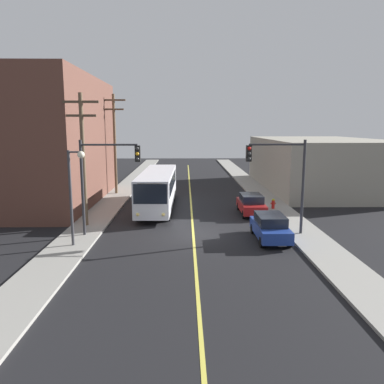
{
  "coord_description": "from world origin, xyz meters",
  "views": [
    {
      "loc": [
        -0.51,
        -24.17,
        6.98
      ],
      "look_at": [
        0.0,
        4.77,
        2.0
      ],
      "focal_mm": 35.92,
      "sensor_mm": 36.0,
      "label": 1
    }
  ],
  "objects_px": {
    "parked_car_blue": "(270,227)",
    "traffic_signal_right_corner": "(280,169)",
    "fire_hydrant": "(273,203)",
    "parked_car_red": "(251,204)",
    "utility_pole_near": "(83,154)",
    "street_lamp_left": "(74,184)",
    "utility_pole_mid": "(115,140)",
    "traffic_signal_left_corner": "(106,170)",
    "city_bus": "(158,188)"
  },
  "relations": [
    {
      "from": "parked_car_blue",
      "to": "parked_car_red",
      "type": "distance_m",
      "value": 7.06
    },
    {
      "from": "utility_pole_mid",
      "to": "traffic_signal_right_corner",
      "type": "bearing_deg",
      "value": -49.6
    },
    {
      "from": "parked_car_red",
      "to": "utility_pole_mid",
      "type": "bearing_deg",
      "value": 143.25
    },
    {
      "from": "parked_car_blue",
      "to": "street_lamp_left",
      "type": "xyz_separation_m",
      "value": [
        -11.55,
        -1.27,
        2.9
      ]
    },
    {
      "from": "parked_car_blue",
      "to": "parked_car_red",
      "type": "relative_size",
      "value": 1.0
    },
    {
      "from": "parked_car_red",
      "to": "utility_pole_near",
      "type": "relative_size",
      "value": 0.49
    },
    {
      "from": "utility_pole_near",
      "to": "traffic_signal_right_corner",
      "type": "bearing_deg",
      "value": -10.23
    },
    {
      "from": "parked_car_blue",
      "to": "fire_hydrant",
      "type": "height_order",
      "value": "parked_car_blue"
    },
    {
      "from": "parked_car_blue",
      "to": "traffic_signal_left_corner",
      "type": "xyz_separation_m",
      "value": [
        -10.13,
        0.9,
        3.46
      ]
    },
    {
      "from": "traffic_signal_left_corner",
      "to": "traffic_signal_right_corner",
      "type": "relative_size",
      "value": 1.0
    },
    {
      "from": "utility_pole_mid",
      "to": "traffic_signal_right_corner",
      "type": "height_order",
      "value": "utility_pole_mid"
    },
    {
      "from": "parked_car_blue",
      "to": "parked_car_red",
      "type": "xyz_separation_m",
      "value": [
        0.03,
        7.06,
        0.0
      ]
    },
    {
      "from": "city_bus",
      "to": "fire_hydrant",
      "type": "bearing_deg",
      "value": -4.31
    },
    {
      "from": "parked_car_blue",
      "to": "traffic_signal_right_corner",
      "type": "xyz_separation_m",
      "value": [
        0.69,
        0.99,
        3.46
      ]
    },
    {
      "from": "parked_car_blue",
      "to": "utility_pole_near",
      "type": "relative_size",
      "value": 0.49
    },
    {
      "from": "parked_car_red",
      "to": "traffic_signal_left_corner",
      "type": "xyz_separation_m",
      "value": [
        -10.16,
        -6.17,
        3.46
      ]
    },
    {
      "from": "parked_car_blue",
      "to": "utility_pole_near",
      "type": "bearing_deg",
      "value": 164.8
    },
    {
      "from": "city_bus",
      "to": "fire_hydrant",
      "type": "distance_m",
      "value": 9.8
    },
    {
      "from": "utility_pole_near",
      "to": "utility_pole_mid",
      "type": "distance_m",
      "value": 13.02
    },
    {
      "from": "utility_pole_mid",
      "to": "fire_hydrant",
      "type": "xyz_separation_m",
      "value": [
        14.48,
        -7.81,
        -5.06
      ]
    },
    {
      "from": "parked_car_blue",
      "to": "traffic_signal_right_corner",
      "type": "bearing_deg",
      "value": 55.07
    },
    {
      "from": "parked_car_red",
      "to": "traffic_signal_left_corner",
      "type": "relative_size",
      "value": 0.73
    },
    {
      "from": "parked_car_red",
      "to": "street_lamp_left",
      "type": "xyz_separation_m",
      "value": [
        -11.58,
        -8.33,
        2.9
      ]
    },
    {
      "from": "utility_pole_mid",
      "to": "utility_pole_near",
      "type": "bearing_deg",
      "value": -89.17
    },
    {
      "from": "parked_car_red",
      "to": "traffic_signal_left_corner",
      "type": "bearing_deg",
      "value": -148.76
    },
    {
      "from": "fire_hydrant",
      "to": "utility_pole_mid",
      "type": "bearing_deg",
      "value": 151.65
    },
    {
      "from": "city_bus",
      "to": "traffic_signal_right_corner",
      "type": "xyz_separation_m",
      "value": [
        8.25,
        -8.24,
        2.49
      ]
    },
    {
      "from": "utility_pole_mid",
      "to": "parked_car_blue",
      "type": "bearing_deg",
      "value": -52.86
    },
    {
      "from": "city_bus",
      "to": "utility_pole_mid",
      "type": "height_order",
      "value": "utility_pole_mid"
    },
    {
      "from": "fire_hydrant",
      "to": "parked_car_red",
      "type": "bearing_deg",
      "value": -145.66
    },
    {
      "from": "parked_car_red",
      "to": "traffic_signal_right_corner",
      "type": "relative_size",
      "value": 0.73
    },
    {
      "from": "utility_pole_mid",
      "to": "traffic_signal_left_corner",
      "type": "xyz_separation_m",
      "value": [
        2.22,
        -15.41,
        -1.34
      ]
    },
    {
      "from": "city_bus",
      "to": "traffic_signal_left_corner",
      "type": "xyz_separation_m",
      "value": [
        -2.57,
        -8.33,
        2.49
      ]
    },
    {
      "from": "street_lamp_left",
      "to": "fire_hydrant",
      "type": "height_order",
      "value": "street_lamp_left"
    },
    {
      "from": "parked_car_blue",
      "to": "traffic_signal_right_corner",
      "type": "height_order",
      "value": "traffic_signal_right_corner"
    },
    {
      "from": "traffic_signal_left_corner",
      "to": "street_lamp_left",
      "type": "relative_size",
      "value": 1.09
    },
    {
      "from": "traffic_signal_right_corner",
      "to": "parked_car_blue",
      "type": "bearing_deg",
      "value": -124.93
    },
    {
      "from": "city_bus",
      "to": "parked_car_blue",
      "type": "bearing_deg",
      "value": -50.65
    },
    {
      "from": "utility_pole_near",
      "to": "traffic_signal_left_corner",
      "type": "bearing_deg",
      "value": -49.82
    },
    {
      "from": "parked_car_blue",
      "to": "utility_pole_mid",
      "type": "distance_m",
      "value": 21.02
    },
    {
      "from": "parked_car_blue",
      "to": "traffic_signal_left_corner",
      "type": "distance_m",
      "value": 10.75
    },
    {
      "from": "city_bus",
      "to": "street_lamp_left",
      "type": "distance_m",
      "value": 11.39
    },
    {
      "from": "utility_pole_near",
      "to": "utility_pole_mid",
      "type": "bearing_deg",
      "value": 90.83
    },
    {
      "from": "street_lamp_left",
      "to": "parked_car_blue",
      "type": "bearing_deg",
      "value": 6.26
    },
    {
      "from": "utility_pole_mid",
      "to": "city_bus",
      "type": "bearing_deg",
      "value": -55.94
    },
    {
      "from": "city_bus",
      "to": "utility_pole_near",
      "type": "height_order",
      "value": "utility_pole_near"
    },
    {
      "from": "parked_car_blue",
      "to": "utility_pole_near",
      "type": "xyz_separation_m",
      "value": [
        -12.17,
        3.31,
        4.3
      ]
    },
    {
      "from": "traffic_signal_right_corner",
      "to": "fire_hydrant",
      "type": "bearing_deg",
      "value": 79.15
    },
    {
      "from": "traffic_signal_right_corner",
      "to": "traffic_signal_left_corner",
      "type": "bearing_deg",
      "value": -179.54
    },
    {
      "from": "city_bus",
      "to": "utility_pole_mid",
      "type": "relative_size",
      "value": 1.22
    }
  ]
}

